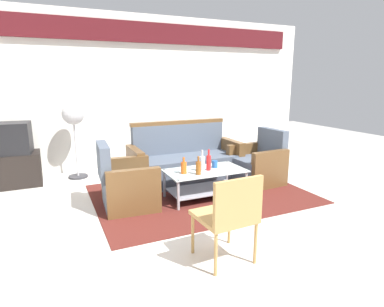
{
  "coord_description": "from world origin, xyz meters",
  "views": [
    {
      "loc": [
        -2.02,
        -3.0,
        1.64
      ],
      "look_at": [
        -0.25,
        0.89,
        0.65
      ],
      "focal_mm": 30.0,
      "sensor_mm": 36.0,
      "label": 1
    }
  ],
  "objects_px": {
    "bottle_clear": "(202,163)",
    "television": "(9,138)",
    "armchair_right": "(258,165)",
    "bottle_orange": "(184,167)",
    "couch": "(185,162)",
    "cup": "(215,164)",
    "pedestal_fan": "(73,118)",
    "bottle_red": "(209,162)",
    "wicker_chair": "(230,212)",
    "bottle_brown": "(198,168)",
    "coffee_table": "(205,180)",
    "armchair_left": "(127,186)",
    "tv_stand": "(13,170)"
  },
  "relations": [
    {
      "from": "bottle_clear",
      "to": "television",
      "type": "xyz_separation_m",
      "value": [
        -2.43,
        1.76,
        0.24
      ]
    },
    {
      "from": "armchair_right",
      "to": "bottle_orange",
      "type": "relative_size",
      "value": 3.8
    },
    {
      "from": "bottle_orange",
      "to": "television",
      "type": "bearing_deg",
      "value": 140.79
    },
    {
      "from": "couch",
      "to": "television",
      "type": "height_order",
      "value": "television"
    },
    {
      "from": "cup",
      "to": "television",
      "type": "distance_m",
      "value": 3.16
    },
    {
      "from": "television",
      "to": "pedestal_fan",
      "type": "xyz_separation_m",
      "value": [
        0.95,
        0.05,
        0.25
      ]
    },
    {
      "from": "bottle_orange",
      "to": "couch",
      "type": "bearing_deg",
      "value": 65.73
    },
    {
      "from": "bottle_red",
      "to": "wicker_chair",
      "type": "xyz_separation_m",
      "value": [
        -0.59,
        -1.54,
        -0.03
      ]
    },
    {
      "from": "armchair_right",
      "to": "bottle_brown",
      "type": "xyz_separation_m",
      "value": [
        -1.27,
        -0.43,
        0.22
      ]
    },
    {
      "from": "bottle_brown",
      "to": "cup",
      "type": "height_order",
      "value": "bottle_brown"
    },
    {
      "from": "pedestal_fan",
      "to": "wicker_chair",
      "type": "xyz_separation_m",
      "value": [
        0.99,
        -3.33,
        -0.52
      ]
    },
    {
      "from": "wicker_chair",
      "to": "cup",
      "type": "bearing_deg",
      "value": 62.86
    },
    {
      "from": "bottle_red",
      "to": "pedestal_fan",
      "type": "height_order",
      "value": "pedestal_fan"
    },
    {
      "from": "couch",
      "to": "bottle_red",
      "type": "relative_size",
      "value": 6.15
    },
    {
      "from": "coffee_table",
      "to": "bottle_orange",
      "type": "bearing_deg",
      "value": -175.31
    },
    {
      "from": "couch",
      "to": "armchair_left",
      "type": "xyz_separation_m",
      "value": [
        -1.13,
        -0.69,
        -0.03
      ]
    },
    {
      "from": "bottle_brown",
      "to": "tv_stand",
      "type": "distance_m",
      "value": 2.99
    },
    {
      "from": "armchair_left",
      "to": "tv_stand",
      "type": "relative_size",
      "value": 1.06
    },
    {
      "from": "television",
      "to": "wicker_chair",
      "type": "distance_m",
      "value": 3.83
    },
    {
      "from": "couch",
      "to": "tv_stand",
      "type": "height_order",
      "value": "couch"
    },
    {
      "from": "pedestal_fan",
      "to": "television",
      "type": "bearing_deg",
      "value": -177.15
    },
    {
      "from": "coffee_table",
      "to": "bottle_brown",
      "type": "height_order",
      "value": "bottle_brown"
    },
    {
      "from": "armchair_right",
      "to": "wicker_chair",
      "type": "distance_m",
      "value": 2.47
    },
    {
      "from": "couch",
      "to": "coffee_table",
      "type": "xyz_separation_m",
      "value": [
        -0.06,
        -0.85,
        -0.04
      ]
    },
    {
      "from": "coffee_table",
      "to": "bottle_clear",
      "type": "distance_m",
      "value": 0.26
    },
    {
      "from": "tv_stand",
      "to": "cup",
      "type": "bearing_deg",
      "value": -31.86
    },
    {
      "from": "armchair_right",
      "to": "cup",
      "type": "xyz_separation_m",
      "value": [
        -0.91,
        -0.22,
        0.17
      ]
    },
    {
      "from": "couch",
      "to": "wicker_chair",
      "type": "height_order",
      "value": "couch"
    },
    {
      "from": "bottle_clear",
      "to": "bottle_red",
      "type": "distance_m",
      "value": 0.1
    },
    {
      "from": "couch",
      "to": "bottle_clear",
      "type": "relative_size",
      "value": 6.04
    },
    {
      "from": "cup",
      "to": "television",
      "type": "bearing_deg",
      "value": 148.1
    },
    {
      "from": "armchair_right",
      "to": "tv_stand",
      "type": "height_order",
      "value": "armchair_right"
    },
    {
      "from": "armchair_right",
      "to": "bottle_clear",
      "type": "xyz_separation_m",
      "value": [
        -1.16,
        -0.31,
        0.24
      ]
    },
    {
      "from": "bottle_clear",
      "to": "bottle_brown",
      "type": "distance_m",
      "value": 0.17
    },
    {
      "from": "armchair_left",
      "to": "wicker_chair",
      "type": "relative_size",
      "value": 1.01
    },
    {
      "from": "armchair_right",
      "to": "coffee_table",
      "type": "bearing_deg",
      "value": 100.77
    },
    {
      "from": "armchair_left",
      "to": "bottle_brown",
      "type": "bearing_deg",
      "value": 75.42
    },
    {
      "from": "bottle_brown",
      "to": "bottle_orange",
      "type": "distance_m",
      "value": 0.2
    },
    {
      "from": "television",
      "to": "bottle_brown",
      "type": "bearing_deg",
      "value": 146.4
    },
    {
      "from": "pedestal_fan",
      "to": "wicker_chair",
      "type": "relative_size",
      "value": 1.51
    },
    {
      "from": "bottle_brown",
      "to": "pedestal_fan",
      "type": "relative_size",
      "value": 0.2
    },
    {
      "from": "bottle_orange",
      "to": "armchair_left",
      "type": "bearing_deg",
      "value": 166.21
    },
    {
      "from": "bottle_orange",
      "to": "armchair_right",
      "type": "bearing_deg",
      "value": 12.17
    },
    {
      "from": "cup",
      "to": "pedestal_fan",
      "type": "distance_m",
      "value": 2.49
    },
    {
      "from": "armchair_right",
      "to": "wicker_chair",
      "type": "relative_size",
      "value": 1.01
    },
    {
      "from": "bottle_clear",
      "to": "bottle_red",
      "type": "height_order",
      "value": "bottle_clear"
    },
    {
      "from": "couch",
      "to": "armchair_right",
      "type": "relative_size",
      "value": 2.12
    },
    {
      "from": "tv_stand",
      "to": "pedestal_fan",
      "type": "xyz_separation_m",
      "value": [
        0.95,
        0.05,
        0.75
      ]
    },
    {
      "from": "bottle_orange",
      "to": "cup",
      "type": "relative_size",
      "value": 2.24
    },
    {
      "from": "coffee_table",
      "to": "pedestal_fan",
      "type": "relative_size",
      "value": 0.87
    }
  ]
}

